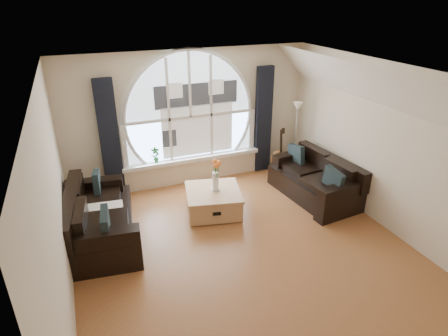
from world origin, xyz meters
TOP-DOWN VIEW (x-y plane):
  - ground at (0.00, 0.00)m, footprint 5.00×5.50m
  - ceiling at (0.00, 0.00)m, footprint 5.00×5.50m
  - wall_back at (0.00, 2.75)m, footprint 5.00×0.01m
  - wall_front at (0.00, -2.75)m, footprint 5.00×0.01m
  - wall_left at (-2.50, 0.00)m, footprint 0.01×5.50m
  - wall_right at (2.50, 0.00)m, footprint 0.01×5.50m
  - attic_slope at (2.20, 0.00)m, footprint 0.92×5.50m
  - arched_window at (0.00, 2.72)m, footprint 2.60×0.06m
  - window_sill at (0.00, 2.65)m, footprint 2.90×0.22m
  - window_frame at (0.00, 2.69)m, footprint 2.76×0.08m
  - neighbor_house at (0.15, 2.71)m, footprint 1.70×0.02m
  - curtain_left at (-1.60, 2.63)m, footprint 0.35×0.12m
  - curtain_right at (1.60, 2.63)m, footprint 0.35×0.12m
  - sofa_left at (-2.01, 1.20)m, footprint 1.22×2.06m
  - sofa_right at (1.96, 1.12)m, footprint 1.09×1.91m
  - coffee_chest at (-0.04, 1.31)m, footprint 1.15×1.15m
  - throw_blanket at (-1.92, 1.10)m, footprint 0.61×0.61m
  - vase_flowers at (0.01, 1.33)m, footprint 0.24×0.24m
  - floor_lamp at (2.15, 2.20)m, footprint 0.24×0.24m
  - guitar at (1.89, 2.37)m, footprint 0.42×0.34m
  - potted_plant at (-0.77, 2.65)m, footprint 0.18×0.13m

SIDE VIEW (x-z plane):
  - ground at x=0.00m, z-range -0.01..0.01m
  - coffee_chest at x=-0.04m, z-range 0.00..0.47m
  - sofa_left at x=-2.01m, z-range -0.03..0.83m
  - sofa_right at x=1.96m, z-range -0.01..0.81m
  - throw_blanket at x=-1.92m, z-range 0.45..0.55m
  - window_sill at x=0.00m, z-range 0.47..0.55m
  - guitar at x=1.89m, z-range 0.00..1.06m
  - potted_plant at x=-0.77m, z-range 0.55..0.87m
  - floor_lamp at x=2.15m, z-range 0.00..1.60m
  - vase_flowers at x=0.01m, z-range 0.47..1.17m
  - curtain_left at x=-1.60m, z-range 0.00..2.30m
  - curtain_right at x=1.60m, z-range 0.00..2.30m
  - wall_back at x=0.00m, z-range 0.00..2.70m
  - wall_front at x=0.00m, z-range 0.00..2.70m
  - wall_left at x=-2.50m, z-range 0.00..2.70m
  - wall_right at x=2.50m, z-range 0.00..2.70m
  - neighbor_house at x=0.15m, z-range 0.75..2.25m
  - arched_window at x=0.00m, z-range 0.55..2.70m
  - window_frame at x=0.00m, z-range 0.55..2.70m
  - attic_slope at x=2.20m, z-range 1.99..2.71m
  - ceiling at x=0.00m, z-range 2.70..2.71m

